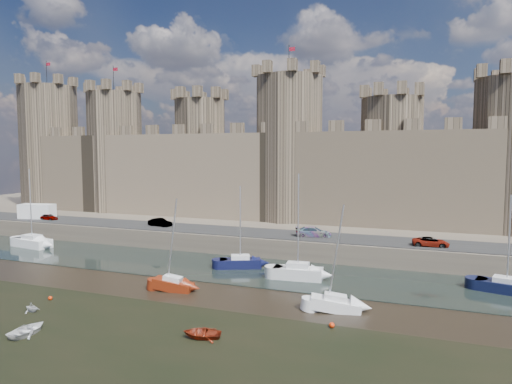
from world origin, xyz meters
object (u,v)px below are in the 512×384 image
van (37,212)px  sailboat_0 (32,242)px  sailboat_1 (240,262)px  sailboat_3 (507,286)px  sailboat_2 (298,272)px  sailboat_4 (173,284)px  car_2 (313,232)px  car_3 (431,242)px  sailboat_5 (335,303)px  car_1 (160,223)px  car_0 (49,217)px

van → sailboat_0: (7.91, -8.56, -2.88)m
sailboat_1 → sailboat_3: size_ratio=1.01×
sailboat_2 → sailboat_4: sailboat_2 is taller
car_2 → sailboat_1: 11.48m
van → sailboat_2: 48.82m
car_3 → sailboat_1: 22.18m
sailboat_5 → sailboat_2: bearing=112.0°
sailboat_2 → sailboat_5: 9.86m
sailboat_1 → sailboat_2: (7.49, -2.20, 0.10)m
car_3 → sailboat_3: 10.53m
van → sailboat_3: size_ratio=0.60×
car_1 → car_3: 37.30m
sailboat_0 → sailboat_4: 31.05m
sailboat_4 → sailboat_5: 15.89m
sailboat_1 → sailboat_5: bearing=-62.6°
sailboat_2 → sailboat_3: bearing=1.1°
car_0 → sailboat_3: (64.55, -8.29, -2.29)m
van → sailboat_5: (53.00, -19.25, -3.05)m
car_1 → sailboat_3: size_ratio=0.40×
car_1 → sailboat_5: (29.74, -19.63, -2.45)m
car_0 → car_2: (43.53, 0.68, 0.13)m
sailboat_2 → sailboat_3: 20.06m
sailboat_5 → car_3: bearing=55.3°
sailboat_1 → car_0: bearing=142.8°
car_2 → sailboat_2: sailboat_2 is taller
van → sailboat_4: bearing=-39.0°
car_1 → sailboat_2: size_ratio=0.34×
sailboat_1 → sailboat_0: bearing=155.2°
sailboat_0 → sailboat_3: (59.45, -0.08, -0.11)m
car_2 → van: bearing=76.6°
car_0 → sailboat_1: bearing=-100.1°
sailboat_0 → sailboat_1: bearing=6.7°
car_0 → van: size_ratio=0.55×
car_0 → sailboat_3: size_ratio=0.33×
car_3 → sailboat_0: bearing=93.7°
sailboat_4 → sailboat_3: bearing=11.8°
car_1 → van: (-23.26, -0.38, 0.61)m
sailboat_1 → sailboat_4: sailboat_1 is taller
car_0 → sailboat_3: bearing=-94.5°
car_0 → sailboat_5: size_ratio=0.34×
van → sailboat_1: bearing=-24.4°
sailboat_1 → sailboat_5: (13.04, -10.34, -0.09)m
sailboat_1 → sailboat_5: size_ratio=1.04×
car_0 → sailboat_4: sailboat_4 is taller
car_0 → car_2: 43.54m
van → sailboat_0: sailboat_0 is taller
sailboat_0 → sailboat_4: bearing=-12.5°
car_0 → sailboat_1: sailboat_1 is taller
car_3 → van: van is taller
car_3 → sailboat_3: sailboat_3 is taller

